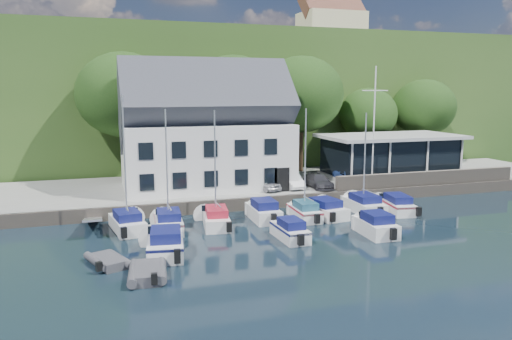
% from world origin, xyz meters
% --- Properties ---
extents(ground, '(180.00, 180.00, 0.00)m').
position_xyz_m(ground, '(0.00, 0.00, 0.00)').
color(ground, black).
rests_on(ground, ground).
extents(quay, '(60.00, 13.00, 1.00)m').
position_xyz_m(quay, '(0.00, 17.50, 0.50)').
color(quay, gray).
rests_on(quay, ground).
extents(quay_face, '(60.00, 0.30, 1.00)m').
position_xyz_m(quay_face, '(0.00, 11.00, 0.50)').
color(quay_face, '#665D52').
rests_on(quay_face, ground).
extents(hillside, '(160.00, 75.00, 16.00)m').
position_xyz_m(hillside, '(0.00, 62.00, 8.00)').
color(hillside, '#28471A').
rests_on(hillside, ground).
extents(field_patch, '(50.00, 30.00, 0.30)m').
position_xyz_m(field_patch, '(8.00, 70.00, 16.15)').
color(field_patch, '#536231').
rests_on(field_patch, hillside).
extents(farmhouse, '(10.40, 7.00, 8.20)m').
position_xyz_m(farmhouse, '(22.00, 52.00, 20.10)').
color(farmhouse, beige).
rests_on(farmhouse, hillside).
extents(harbor_building, '(14.40, 8.20, 8.70)m').
position_xyz_m(harbor_building, '(-7.00, 16.50, 5.35)').
color(harbor_building, silver).
rests_on(harbor_building, quay).
extents(club_pavilion, '(13.20, 7.20, 4.10)m').
position_xyz_m(club_pavilion, '(11.00, 16.00, 3.05)').
color(club_pavilion, black).
rests_on(club_pavilion, quay).
extents(seawall, '(18.00, 0.50, 1.20)m').
position_xyz_m(seawall, '(12.00, 11.40, 1.60)').
color(seawall, '#665D52').
rests_on(seawall, quay).
extents(gangway, '(1.20, 6.00, 1.40)m').
position_xyz_m(gangway, '(-16.50, 9.00, 0.00)').
color(gangway, silver).
rests_on(gangway, ground).
extents(car_silver, '(2.60, 3.95, 1.25)m').
position_xyz_m(car_silver, '(-2.75, 13.62, 1.63)').
color(car_silver, '#B5B5BA').
rests_on(car_silver, quay).
extents(car_white, '(1.51, 3.82, 1.24)m').
position_xyz_m(car_white, '(-0.10, 13.80, 1.62)').
color(car_white, white).
rests_on(car_white, quay).
extents(car_dgrey, '(1.70, 4.03, 1.16)m').
position_xyz_m(car_dgrey, '(2.09, 13.10, 1.58)').
color(car_dgrey, '#313136').
rests_on(car_dgrey, quay).
extents(car_blue, '(2.08, 4.13, 1.35)m').
position_xyz_m(car_blue, '(5.58, 13.85, 1.68)').
color(car_blue, '#2C4588').
rests_on(car_blue, quay).
extents(flagpole, '(2.49, 0.20, 10.39)m').
position_xyz_m(flagpole, '(7.02, 12.54, 6.20)').
color(flagpole, silver).
rests_on(flagpole, quay).
extents(tree_1, '(8.66, 8.66, 11.83)m').
position_xyz_m(tree_1, '(-13.45, 22.08, 6.92)').
color(tree_1, '#16330F').
rests_on(tree_1, quay).
extents(tree_2, '(8.57, 8.57, 11.71)m').
position_xyz_m(tree_2, '(-3.18, 21.42, 6.86)').
color(tree_2, '#16330F').
rests_on(tree_2, quay).
extents(tree_3, '(8.64, 8.64, 11.81)m').
position_xyz_m(tree_3, '(4.12, 21.89, 6.91)').
color(tree_3, '#16330F').
rests_on(tree_3, quay).
extents(tree_4, '(6.29, 6.29, 8.60)m').
position_xyz_m(tree_4, '(12.33, 22.62, 5.30)').
color(tree_4, '#16330F').
rests_on(tree_4, quay).
extents(tree_5, '(7.00, 7.00, 9.57)m').
position_xyz_m(tree_5, '(19.14, 22.20, 5.78)').
color(tree_5, '#16330F').
rests_on(tree_5, quay).
extents(boat_r1_0, '(2.81, 6.08, 8.75)m').
position_xyz_m(boat_r1_0, '(-14.30, 7.87, 4.38)').
color(boat_r1_0, silver).
rests_on(boat_r1_0, ground).
extents(boat_r1_1, '(2.37, 5.95, 8.73)m').
position_xyz_m(boat_r1_1, '(-11.66, 7.17, 4.37)').
color(boat_r1_1, silver).
rests_on(boat_r1_1, ground).
extents(boat_r1_2, '(2.70, 6.36, 8.33)m').
position_xyz_m(boat_r1_2, '(-8.35, 7.32, 4.16)').
color(boat_r1_2, silver).
rests_on(boat_r1_2, ground).
extents(boat_r1_3, '(2.07, 5.68, 1.54)m').
position_xyz_m(boat_r1_3, '(-4.67, 7.92, 0.77)').
color(boat_r1_3, silver).
rests_on(boat_r1_3, ground).
extents(boat_r1_4, '(1.88, 5.43, 8.26)m').
position_xyz_m(boat_r1_4, '(-1.71, 7.20, 4.13)').
color(boat_r1_4, silver).
rests_on(boat_r1_4, ground).
extents(boat_r1_5, '(3.02, 6.00, 1.42)m').
position_xyz_m(boat_r1_5, '(-0.06, 7.35, 0.71)').
color(boat_r1_5, silver).
rests_on(boat_r1_5, ground).
extents(boat_r1_6, '(2.27, 6.31, 8.58)m').
position_xyz_m(boat_r1_6, '(3.58, 7.97, 4.29)').
color(boat_r1_6, silver).
rests_on(boat_r1_6, ground).
extents(boat_r1_7, '(2.84, 6.47, 1.39)m').
position_xyz_m(boat_r1_7, '(5.94, 7.08, 0.70)').
color(boat_r1_7, silver).
rests_on(boat_r1_7, ground).
extents(boat_r2_0, '(2.99, 6.20, 1.57)m').
position_xyz_m(boat_r2_0, '(-12.51, 2.23, 0.79)').
color(boat_r2_0, silver).
rests_on(boat_r2_0, ground).
extents(boat_r2_2, '(1.73, 5.05, 1.36)m').
position_xyz_m(boat_r2_2, '(-4.58, 2.84, 0.68)').
color(boat_r2_2, silver).
rests_on(boat_r2_2, ground).
extents(boat_r2_3, '(2.20, 5.19, 1.53)m').
position_xyz_m(boat_r2_3, '(1.10, 2.05, 0.76)').
color(boat_r2_3, silver).
rests_on(boat_r2_3, ground).
extents(dinghy_0, '(2.66, 3.31, 0.67)m').
position_xyz_m(dinghy_0, '(-15.69, 1.32, 0.34)').
color(dinghy_0, '#3C3C41').
rests_on(dinghy_0, ground).
extents(dinghy_1, '(2.31, 3.46, 0.76)m').
position_xyz_m(dinghy_1, '(-13.86, -1.15, 0.38)').
color(dinghy_1, '#3C3C41').
rests_on(dinghy_1, ground).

